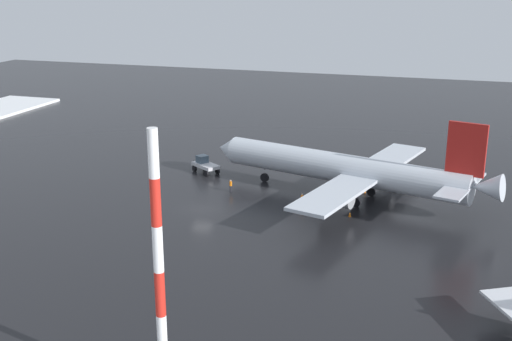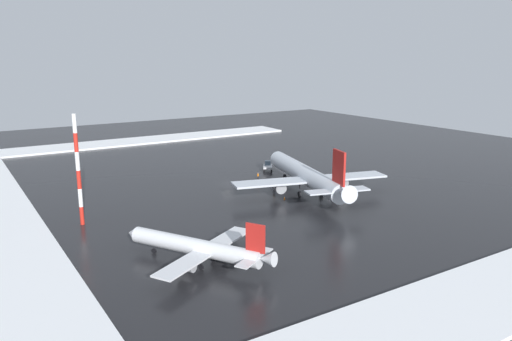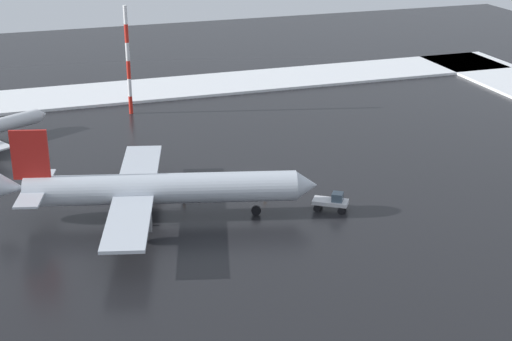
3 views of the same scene
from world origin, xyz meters
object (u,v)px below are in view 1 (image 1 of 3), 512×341
Objects in this scene: ground_crew_mid_apron at (302,199)px; ground_crew_beside_wing at (231,185)px; pushback_tug at (205,164)px; airplane_parked_starboard at (348,169)px; antenna_mast at (159,272)px; traffic_cone_near_nose at (350,214)px; traffic_cone_mid_line at (365,191)px.

ground_crew_mid_apron and ground_crew_beside_wing have the same top height.
ground_crew_mid_apron is (17.59, -10.09, -0.31)m from pushback_tug.
airplane_parked_starboard is 23.60× the size of ground_crew_beside_wing.
antenna_mast is (-5.02, -46.20, 5.81)m from airplane_parked_starboard.
airplane_parked_starboard is 73.36× the size of traffic_cone_near_nose.
ground_crew_mid_apron is 3.11× the size of traffic_cone_near_nose.
ground_crew_beside_wing is 17.94m from traffic_cone_near_nose.
pushback_tug is 0.26× the size of antenna_mast.
ground_crew_beside_wing is (-10.79, 2.72, 0.00)m from ground_crew_mid_apron.
ground_crew_mid_apron is at bearing -175.94° from pushback_tug.
traffic_cone_mid_line is (6.97, 7.90, -0.70)m from ground_crew_mid_apron.
airplane_parked_starboard is 2.05× the size of antenna_mast.
antenna_mast is at bearing -102.07° from ground_crew_mid_apron.
airplane_parked_starboard reaches higher than ground_crew_mid_apron.
antenna_mast is (17.57, -51.29, 8.55)m from pushback_tug.
pushback_tug is 9.17× the size of traffic_cone_near_nose.
ground_crew_beside_wing is (-15.79, -2.28, -3.05)m from airplane_parked_starboard.
ground_crew_beside_wing is at bearing 103.78° from antenna_mast.
antenna_mast is at bearing 113.88° from ground_crew_beside_wing.
ground_crew_mid_apron is 1.00× the size of ground_crew_beside_wing.
airplane_parked_starboard is at bearing -158.79° from pushback_tug.
antenna_mast reaches higher than traffic_cone_mid_line.
pushback_tug is 2.95× the size of ground_crew_beside_wing.
ground_crew_beside_wing is (6.80, -7.37, -0.31)m from pushback_tug.
airplane_parked_starboard is 23.60× the size of ground_crew_mid_apron.
antenna_mast is (10.77, -43.92, 8.86)m from ground_crew_beside_wing.
pushback_tug is 24.68m from traffic_cone_mid_line.
ground_crew_mid_apron reaches higher than traffic_cone_near_nose.
traffic_cone_near_nose is 1.00× the size of traffic_cone_mid_line.
ground_crew_mid_apron is 6.84m from traffic_cone_near_nose.
airplane_parked_starboard reaches higher than pushback_tug.
traffic_cone_mid_line is (0.42, 9.75, 0.00)m from traffic_cone_near_nose.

